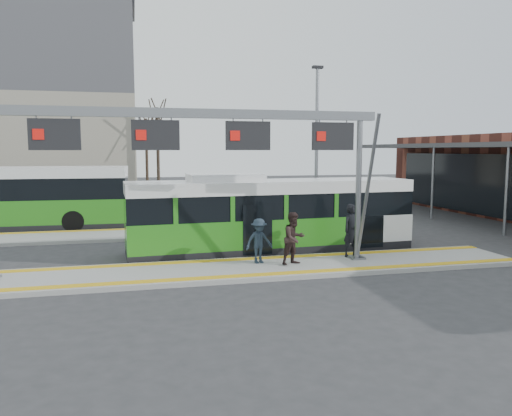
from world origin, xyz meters
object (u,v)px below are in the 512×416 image
at_px(passenger_b, 294,238).
at_px(passenger_c, 259,241).
at_px(hero_bus, 271,216).
at_px(passenger_a, 352,230).
at_px(gantry, 192,142).

bearing_deg(passenger_b, passenger_c, 133.59).
xyz_separation_m(hero_bus, passenger_b, (-0.04, -3.12, -0.38)).
bearing_deg(passenger_c, passenger_a, -8.76).
bearing_deg(hero_bus, passenger_a, -48.35).
xyz_separation_m(hero_bus, passenger_c, (-1.14, -2.64, -0.50)).
relative_size(hero_bus, passenger_a, 5.91).
bearing_deg(hero_bus, gantry, -142.99).
xyz_separation_m(passenger_b, passenger_c, (-1.11, 0.48, -0.12)).
bearing_deg(gantry, passenger_b, -4.42).
distance_m(gantry, passenger_c, 4.07).
distance_m(passenger_b, passenger_c, 1.21).
bearing_deg(gantry, passenger_a, 4.29).
height_order(passenger_a, passenger_b, passenger_a).
height_order(passenger_a, passenger_c, passenger_a).
distance_m(gantry, passenger_b, 4.69).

